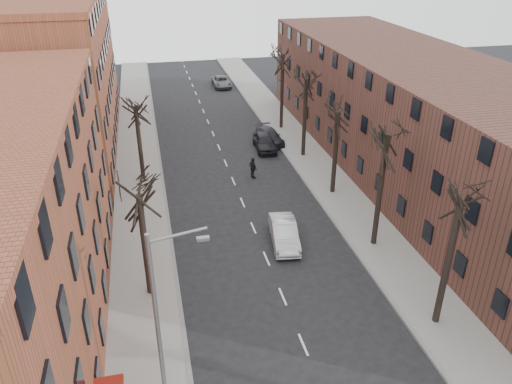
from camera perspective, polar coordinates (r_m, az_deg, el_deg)
sidewalk_left at (r=45.56m, az=-13.25°, el=1.94°), size 4.00×90.00×0.15m
sidewalk_right at (r=47.86m, az=6.21°, el=3.79°), size 4.00×90.00×0.15m
building_left_far at (r=52.66m, az=-23.12°, el=11.94°), size 12.00×28.00×14.00m
building_right at (r=45.16m, az=18.33°, el=7.80°), size 12.00×50.00×10.00m
tree_right_b at (r=30.08m, az=19.76°, el=-13.84°), size 5.20×5.20×10.80m
tree_right_c at (r=35.55m, az=13.24°, el=-5.86°), size 5.20×5.20×11.60m
tree_right_d at (r=41.85m, az=8.70°, el=-0.09°), size 5.20×5.20×10.00m
tree_right_e at (r=48.64m, az=5.38°, el=4.13°), size 5.20×5.20×10.80m
tree_right_f at (r=55.76m, az=2.88°, el=7.28°), size 5.20×5.20×11.60m
tree_left_a at (r=30.95m, az=-11.93°, el=-11.30°), size 5.20×5.20×9.50m
tree_left_b at (r=44.68m, az=-12.71°, el=1.37°), size 5.20×5.20×9.50m
streetlight at (r=21.57m, az=-10.85°, el=-13.72°), size 2.45×0.22×9.03m
silver_sedan at (r=34.44m, az=3.24°, el=-4.71°), size 2.29×4.97×1.58m
parked_car_near at (r=49.74m, az=0.98°, el=5.78°), size 2.16×4.82×1.61m
parked_car_mid at (r=51.45m, az=1.56°, el=6.39°), size 2.38×4.97×1.40m
parked_car_far at (r=72.13m, az=-3.98°, el=12.48°), size 2.36×5.11×1.42m
pedestrian_crossing at (r=43.53m, az=-0.35°, el=2.77°), size 0.81×1.22×1.93m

